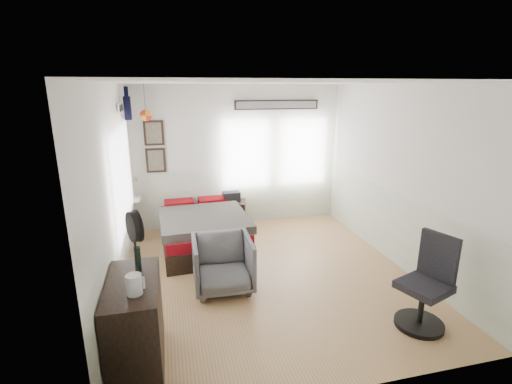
# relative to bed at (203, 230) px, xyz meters

# --- Properties ---
(ground_plane) EXTENTS (4.00, 4.50, 0.01)m
(ground_plane) POSITION_rel_bed_xyz_m (0.83, -1.24, -0.30)
(ground_plane) COLOR #A3774B
(room_shell) EXTENTS (4.02, 4.52, 2.71)m
(room_shell) POSITION_rel_bed_xyz_m (0.75, -1.05, 1.31)
(room_shell) COLOR silver
(room_shell) RESTS_ON ground_plane
(wall_decor) EXTENTS (3.55, 1.32, 1.44)m
(wall_decor) POSITION_rel_bed_xyz_m (-0.27, 0.72, 1.80)
(wall_decor) COLOR #3C2416
(wall_decor) RESTS_ON room_shell
(bed) EXTENTS (1.46, 1.98, 0.61)m
(bed) POSITION_rel_bed_xyz_m (0.00, 0.00, 0.00)
(bed) COLOR black
(bed) RESTS_ON ground_plane
(dresser) EXTENTS (0.48, 1.00, 0.90)m
(dresser) POSITION_rel_bed_xyz_m (-0.91, -2.68, 0.15)
(dresser) COLOR black
(dresser) RESTS_ON ground_plane
(armchair) EXTENTS (0.80, 0.82, 0.73)m
(armchair) POSITION_rel_bed_xyz_m (0.12, -1.46, 0.06)
(armchair) COLOR #4F4F53
(armchair) RESTS_ON ground_plane
(nightstand) EXTENTS (0.61, 0.54, 0.53)m
(nightstand) POSITION_rel_bed_xyz_m (0.64, 0.78, -0.04)
(nightstand) COLOR black
(nightstand) RESTS_ON ground_plane
(task_chair) EXTENTS (0.62, 0.62, 1.09)m
(task_chair) POSITION_rel_bed_xyz_m (2.24, -2.80, 0.14)
(task_chair) COLOR black
(task_chair) RESTS_ON ground_plane
(kettle) EXTENTS (0.16, 0.14, 0.18)m
(kettle) POSITION_rel_bed_xyz_m (-0.86, -2.91, 0.69)
(kettle) COLOR silver
(kettle) RESTS_ON dresser
(bottle) EXTENTS (0.06, 0.06, 0.25)m
(bottle) POSITION_rel_bed_xyz_m (-0.85, -2.47, 0.73)
(bottle) COLOR black
(bottle) RESTS_ON dresser
(stand_fan) EXTENTS (0.18, 0.28, 0.71)m
(stand_fan) POSITION_rel_bed_xyz_m (-0.83, -2.74, 1.15)
(stand_fan) COLOR black
(stand_fan) RESTS_ON dresser
(black_bag) EXTENTS (0.33, 0.23, 0.19)m
(black_bag) POSITION_rel_bed_xyz_m (0.64, 0.78, 0.32)
(black_bag) COLOR black
(black_bag) RESTS_ON nightstand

